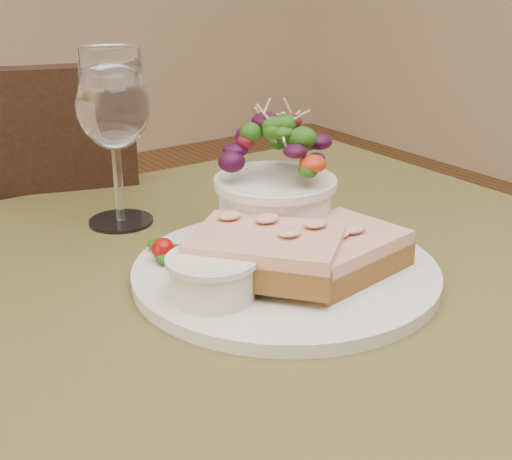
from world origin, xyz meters
TOP-DOWN VIEW (x-y plane):
  - cafe_table at (0.00, 0.00)m, footprint 0.80×0.80m
  - chair_far at (-0.09, 0.60)m, footprint 0.53×0.53m
  - dinner_plate at (0.03, 0.03)m, footprint 0.28×0.28m
  - sandwich_front at (0.06, 0.00)m, footprint 0.13×0.11m
  - sandwich_back at (0.00, 0.02)m, footprint 0.15×0.16m
  - ramekin at (-0.05, 0.02)m, footprint 0.07×0.07m
  - salad_bowl at (0.07, 0.10)m, footprint 0.11×0.11m
  - garnish at (-0.04, 0.11)m, footprint 0.05×0.04m
  - wine_glass at (-0.03, 0.25)m, footprint 0.08×0.08m

SIDE VIEW (x-z plane):
  - chair_far at x=-0.09m, z-range -0.16..0.74m
  - cafe_table at x=0.00m, z-range 0.27..1.02m
  - dinner_plate at x=0.03m, z-range 0.75..0.76m
  - garnish at x=-0.04m, z-range 0.76..0.78m
  - sandwich_front at x=0.06m, z-range 0.76..0.80m
  - ramekin at x=-0.05m, z-range 0.76..0.80m
  - sandwich_back at x=0.00m, z-range 0.77..0.80m
  - salad_bowl at x=0.07m, z-range 0.76..0.88m
  - wine_glass at x=-0.03m, z-range 0.79..0.96m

